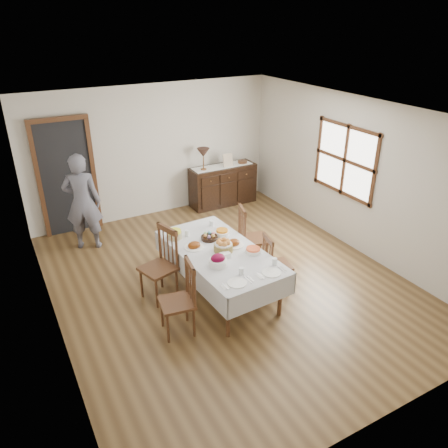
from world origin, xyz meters
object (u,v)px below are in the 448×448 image
chair_right_near (275,263)px  sideboard (223,185)px  dining_table (219,256)px  person (82,199)px  chair_left_far (161,263)px  table_lamp (203,153)px  chair_right_far (250,236)px  chair_left_near (181,298)px

chair_right_near → sideboard: bearing=-4.0°
dining_table → sideboard: bearing=57.3°
chair_right_near → person: (-2.14, 2.69, 0.46)m
chair_left_far → chair_right_near: bearing=50.7°
table_lamp → chair_right_far: bearing=-98.6°
dining_table → chair_left_near: bearing=-151.5°
sideboard → chair_right_far: bearing=-108.8°
person → chair_left_far: bearing=128.5°
dining_table → chair_left_far: chair_left_far is taller
chair_left_far → table_lamp: (1.96, 2.56, 0.66)m
sideboard → chair_left_far: bearing=-133.2°
dining_table → chair_right_near: 0.84m
chair_left_far → chair_right_far: bearing=78.8°
chair_left_far → person: (-0.61, 2.05, 0.37)m
chair_left_far → table_lamp: table_lamp is taller
chair_right_near → table_lamp: size_ratio=1.96×
dining_table → chair_left_near: size_ratio=2.14×
chair_right_near → table_lamp: (0.43, 3.21, 0.75)m
sideboard → person: person is taller
chair_left_far → dining_table: bearing=49.6°
chair_left_near → chair_right_near: size_ratio=1.12×
dining_table → chair_right_near: bearing=-25.0°
person → dining_table: bearing=141.9°
sideboard → table_lamp: bearing=-176.8°
chair_left_far → person: size_ratio=0.59×
chair_left_near → chair_left_far: (0.07, 0.86, 0.04)m
chair_left_far → table_lamp: bearing=126.2°
chair_right_far → person: person is taller
dining_table → chair_right_far: 0.97m
dining_table → chair_left_far: 0.85m
chair_left_far → table_lamp: size_ratio=2.35×
chair_left_far → sideboard: 3.55m
chair_left_far → chair_right_far: size_ratio=1.04×
chair_left_far → chair_right_near: size_ratio=1.20×
chair_left_near → chair_right_near: chair_left_near is taller
dining_table → sideboard: 3.37m
chair_left_far → sideboard: (2.43, 2.59, -0.12)m
table_lamp → dining_table: bearing=-112.3°
chair_right_near → person: 3.47m
sideboard → table_lamp: (-0.47, -0.03, 0.78)m
dining_table → chair_left_far: (-0.77, 0.34, -0.09)m
dining_table → chair_left_near: chair_left_near is taller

